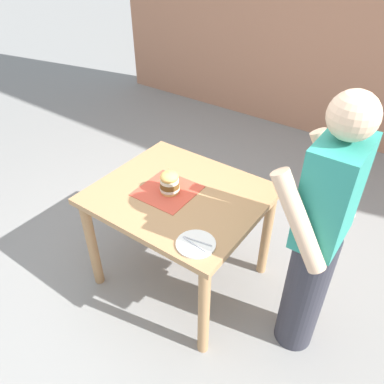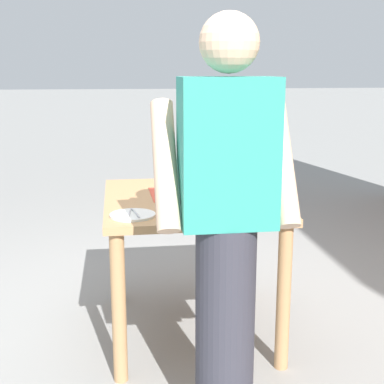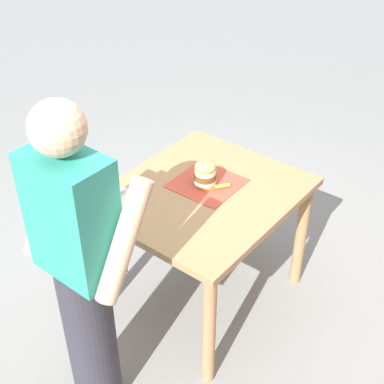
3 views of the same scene
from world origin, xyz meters
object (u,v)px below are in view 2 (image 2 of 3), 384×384
object	(u,v)px
sandwich	(183,181)
pickle_spear	(199,190)
patio_table	(189,219)
diner_across_table	(226,228)
side_plate_with_forks	(133,215)

from	to	relation	value
sandwich	pickle_spear	distance (m)	0.12
patio_table	sandwich	xyz separation A→B (m)	(0.03, -0.06, 0.21)
sandwich	diner_across_table	world-z (taller)	diner_across_table
sandwich	pickle_spear	bearing A→B (deg)	-160.80
sandwich	diner_across_table	bearing A→B (deg)	92.92
side_plate_with_forks	diner_across_table	world-z (taller)	diner_across_table
patio_table	diner_across_table	bearing A→B (deg)	91.24
pickle_spear	side_plate_with_forks	world-z (taller)	pickle_spear
patio_table	side_plate_with_forks	size ratio (longest dim) A/B	4.87
patio_table	diner_across_table	size ratio (longest dim) A/B	0.63
pickle_spear	patio_table	bearing A→B (deg)	53.48
patio_table	side_plate_with_forks	distance (m)	0.50
sandwich	pickle_spear	size ratio (longest dim) A/B	2.04
diner_across_table	patio_table	bearing A→B (deg)	-88.76
patio_table	pickle_spear	bearing A→B (deg)	-126.52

